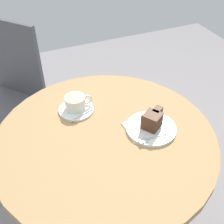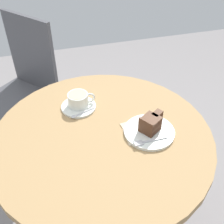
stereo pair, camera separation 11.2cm
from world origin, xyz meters
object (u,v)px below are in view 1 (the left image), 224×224
cake_plate (151,128)px  napkin (141,128)px  teaspoon (79,117)px  cafe_chair (11,88)px  cake_slice (153,120)px  coffee_cup (76,102)px  fork (151,138)px  saucer (76,109)px

cake_plate → napkin: (-0.03, 0.02, -0.00)m
teaspoon → cafe_chair: bearing=-90.3°
teaspoon → cake_slice: cake_slice is taller
coffee_cup → cake_slice: size_ratio=1.08×
coffee_cup → fork: size_ratio=0.90×
cake_plate → fork: size_ratio=1.50×
teaspoon → napkin: (0.20, -0.15, -0.01)m
coffee_cup → fork: 0.35m
cake_plate → saucer: bearing=136.1°
fork → napkin: (-0.00, 0.07, -0.01)m
saucer → napkin: 0.29m
fork → napkin: bearing=-88.2°
teaspoon → coffee_cup: bearing=-117.3°
coffee_cup → cake_slice: bearing=-43.2°
saucer → napkin: (0.20, -0.21, -0.00)m
saucer → cake_plate: cake_plate is taller
coffee_cup → napkin: bearing=-47.1°
cake_plate → cake_slice: cake_slice is taller
coffee_cup → cake_slice: (0.24, -0.22, 0.00)m
cake_plate → cake_slice: size_ratio=1.81×
coffee_cup → cake_plate: coffee_cup is taller
teaspoon → napkin: bearing=123.1°
saucer → cake_slice: (0.24, -0.22, 0.04)m
saucer → fork: 0.35m
cake_plate → napkin: bearing=150.3°
saucer → napkin: saucer is taller
coffee_cup → cake_plate: 0.33m
cake_slice → napkin: bearing=163.1°
saucer → fork: (0.20, -0.28, 0.01)m
cafe_chair → teaspoon: bearing=-20.9°
coffee_cup → cafe_chair: cafe_chair is taller
coffee_cup → fork: (0.20, -0.29, -0.02)m
teaspoon → cake_slice: 0.30m
saucer → fork: bearing=-53.9°
fork → cafe_chair: (-0.44, 0.86, -0.21)m
cake_plate → teaspoon: bearing=144.6°
coffee_cup → cake_plate: size_ratio=0.60×
teaspoon → cafe_chair: size_ratio=0.11×
fork → teaspoon: bearing=-48.3°
napkin → cafe_chair: size_ratio=0.15×
coffee_cup → fork: coffee_cup is taller
cake_slice → cafe_chair: size_ratio=0.12×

